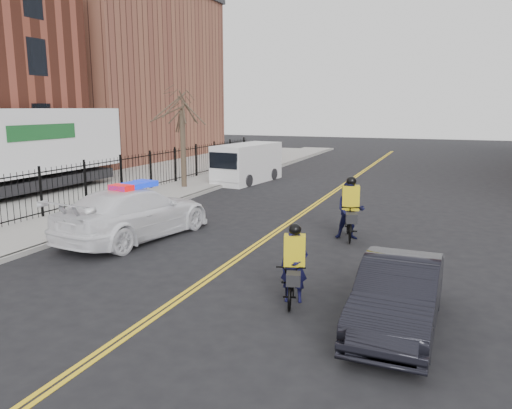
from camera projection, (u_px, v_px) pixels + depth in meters
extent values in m
plane|color=black|center=(242.00, 255.00, 14.68)|extent=(120.00, 120.00, 0.00)
cube|color=yellow|center=(311.00, 206.00, 22.01)|extent=(0.10, 60.00, 0.01)
cube|color=yellow|center=(315.00, 206.00, 21.95)|extent=(0.10, 60.00, 0.01)
cube|color=gray|center=(166.00, 194.00, 24.67)|extent=(3.00, 60.00, 0.15)
cube|color=gray|center=(193.00, 196.00, 24.13)|extent=(0.20, 60.00, 0.15)
cube|color=gray|center=(7.00, 184.00, 28.46)|extent=(18.00, 60.00, 0.02)
cube|color=brown|center=(107.00, 76.00, 43.53)|extent=(14.00, 18.00, 14.00)
cylinder|color=#392D21|center=(183.00, 149.00, 26.13)|extent=(0.28, 0.28, 4.00)
imported|color=white|center=(135.00, 213.00, 16.47)|extent=(3.21, 6.16, 1.70)
cube|color=#0C26CC|center=(134.00, 185.00, 16.29)|extent=(0.93, 1.65, 0.16)
imported|color=black|center=(398.00, 295.00, 9.73)|extent=(1.57, 4.25, 1.39)
cube|color=silver|center=(247.00, 163.00, 29.00)|extent=(2.55, 5.37, 2.20)
cube|color=silver|center=(227.00, 171.00, 27.10)|extent=(1.95, 0.99, 1.15)
cube|color=black|center=(223.00, 161.00, 26.66)|extent=(1.72, 0.31, 0.86)
cylinder|color=black|center=(220.00, 178.00, 28.26)|extent=(0.32, 0.69, 0.67)
cylinder|color=black|center=(248.00, 180.00, 27.40)|extent=(0.32, 0.69, 0.67)
cylinder|color=black|center=(247.00, 172.00, 30.89)|extent=(0.32, 0.69, 0.67)
cylinder|color=black|center=(273.00, 174.00, 30.04)|extent=(0.32, 0.69, 0.67)
cube|color=white|center=(5.00, 143.00, 23.33)|extent=(2.97, 13.62, 3.13)
cube|color=black|center=(9.00, 187.00, 23.73)|extent=(2.54, 12.57, 0.52)
cylinder|color=black|center=(91.00, 172.00, 28.94)|extent=(0.13, 0.13, 1.15)
cube|color=#195926|center=(43.00, 132.00, 23.67)|extent=(0.10, 4.18, 0.73)
imported|color=black|center=(294.00, 280.00, 11.16)|extent=(1.10, 1.93, 0.96)
imported|color=black|center=(294.00, 266.00, 11.09)|extent=(0.68, 0.54, 1.65)
cube|color=gold|center=(295.00, 250.00, 11.02)|extent=(0.54, 0.43, 0.69)
sphere|color=black|center=(295.00, 230.00, 10.93)|extent=(0.28, 0.28, 0.28)
cube|color=black|center=(293.00, 279.00, 10.48)|extent=(0.38, 0.41, 0.26)
imported|color=black|center=(350.00, 221.00, 16.41)|extent=(1.08, 2.15, 1.25)
imported|color=black|center=(350.00, 211.00, 16.35)|extent=(1.09, 0.94, 1.93)
cube|color=gold|center=(351.00, 198.00, 16.26)|extent=(0.62, 0.50, 0.81)
sphere|color=black|center=(351.00, 181.00, 16.16)|extent=(0.32, 0.32, 0.32)
cube|color=black|center=(351.00, 218.00, 15.63)|extent=(0.44, 0.47, 0.30)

